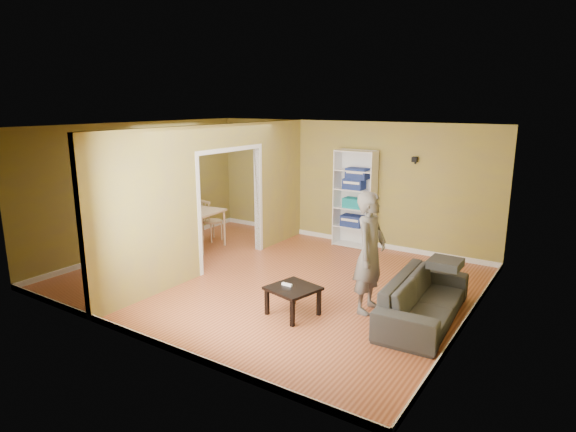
% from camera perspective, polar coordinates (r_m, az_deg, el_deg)
% --- Properties ---
extents(room_shell, '(6.50, 6.50, 6.50)m').
position_cam_1_polar(room_shell, '(8.04, -1.98, 1.29)').
color(room_shell, '#BA663F').
rests_on(room_shell, ground).
extents(partition, '(0.22, 5.50, 2.60)m').
position_cam_1_polar(partition, '(8.77, -8.41, 2.17)').
color(partition, olive).
rests_on(partition, ground).
extents(wall_speaker, '(0.10, 0.10, 0.10)m').
position_cam_1_polar(wall_speaker, '(9.66, 14.80, 6.50)').
color(wall_speaker, black).
rests_on(wall_speaker, room_shell).
extents(sofa, '(2.17, 1.03, 0.81)m').
position_cam_1_polar(sofa, '(7.01, 15.88, -8.70)').
color(sofa, black).
rests_on(sofa, ground).
extents(person, '(0.77, 0.61, 2.07)m').
position_cam_1_polar(person, '(6.94, 9.75, -3.12)').
color(person, slate).
rests_on(person, ground).
extents(bookshelf, '(0.85, 0.37, 2.03)m').
position_cam_1_polar(bookshelf, '(10.15, 8.05, 2.05)').
color(bookshelf, white).
rests_on(bookshelf, ground).
extents(paper_box_navy_a, '(0.45, 0.30, 0.23)m').
position_cam_1_polar(paper_box_navy_a, '(10.22, 7.65, -0.55)').
color(paper_box_navy_a, navy).
rests_on(paper_box_navy_a, bookshelf).
extents(paper_box_teal, '(0.40, 0.26, 0.21)m').
position_cam_1_polar(paper_box_teal, '(10.14, 7.76, 1.55)').
color(paper_box_teal, '#21737A').
rests_on(paper_box_teal, bookshelf).
extents(paper_box_navy_b, '(0.42, 0.27, 0.22)m').
position_cam_1_polar(paper_box_navy_b, '(10.06, 7.83, 3.79)').
color(paper_box_navy_b, navy).
rests_on(paper_box_navy_b, bookshelf).
extents(paper_box_navy_c, '(0.44, 0.29, 0.23)m').
position_cam_1_polar(paper_box_navy_c, '(10.00, 8.23, 5.05)').
color(paper_box_navy_c, '#1C1D48').
rests_on(paper_box_navy_c, bookshelf).
extents(coffee_table, '(0.63, 0.63, 0.42)m').
position_cam_1_polar(coffee_table, '(6.92, 0.59, -8.92)').
color(coffee_table, black).
rests_on(coffee_table, ground).
extents(game_controller, '(0.16, 0.04, 0.03)m').
position_cam_1_polar(game_controller, '(6.94, -0.12, -8.13)').
color(game_controller, white).
rests_on(game_controller, coffee_table).
extents(dining_table, '(1.27, 0.85, 0.80)m').
position_cam_1_polar(dining_table, '(10.26, -11.46, 0.35)').
color(dining_table, tan).
rests_on(dining_table, ground).
extents(chair_left, '(0.61, 0.61, 1.02)m').
position_cam_1_polar(chair_left, '(10.87, -14.40, -0.22)').
color(chair_left, '#D2B588').
rests_on(chair_left, ground).
extents(chair_near, '(0.51, 0.51, 0.94)m').
position_cam_1_polar(chair_near, '(9.79, -13.62, -1.88)').
color(chair_near, '#D6B775').
rests_on(chair_near, ground).
extents(chair_far, '(0.49, 0.49, 0.91)m').
position_cam_1_polar(chair_far, '(10.68, -8.99, -0.47)').
color(chair_far, tan).
rests_on(chair_far, ground).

